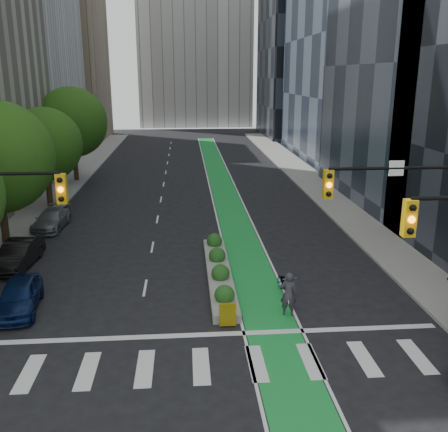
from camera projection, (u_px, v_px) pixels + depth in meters
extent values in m
plane|color=black|center=(200.00, 351.00, 18.81)|extent=(160.00, 160.00, 0.00)
cube|color=gray|center=(50.00, 198.00, 41.88)|extent=(3.60, 90.00, 0.15)
cube|color=gray|center=(326.00, 193.00, 43.66)|extent=(3.60, 90.00, 0.15)
cube|color=green|center=(221.00, 183.00, 47.81)|extent=(2.20, 70.00, 0.01)
cube|color=tan|center=(56.00, 55.00, 77.04)|extent=(14.00, 16.00, 26.00)
cube|color=black|center=(307.00, 49.00, 81.70)|extent=(14.00, 18.00, 28.00)
cylinder|color=black|center=(3.00, 210.00, 28.80)|extent=(0.44, 0.44, 5.04)
cylinder|color=black|center=(48.00, 180.00, 38.47)|extent=(0.44, 0.44, 4.48)
sphere|color=#19440E|center=(45.00, 144.00, 37.72)|extent=(5.60, 5.60, 5.60)
cylinder|color=black|center=(75.00, 155.00, 47.96)|extent=(0.44, 0.44, 5.15)
sphere|color=#19440E|center=(72.00, 122.00, 47.11)|extent=(6.60, 6.60, 6.60)
cube|color=gold|center=(61.00, 189.00, 17.23)|extent=(0.34, 0.28, 1.05)
sphere|color=orange|center=(60.00, 190.00, 17.08)|extent=(0.20, 0.20, 0.20)
cylinder|color=black|center=(403.00, 168.00, 18.00)|extent=(5.50, 0.12, 0.12)
cube|color=gold|center=(328.00, 184.00, 17.94)|extent=(0.34, 0.28, 1.05)
sphere|color=orange|center=(329.00, 185.00, 17.78)|extent=(0.20, 0.20, 0.20)
cube|color=white|center=(396.00, 168.00, 17.95)|extent=(0.55, 0.04, 0.55)
cube|color=gold|center=(409.00, 218.00, 13.70)|extent=(0.34, 0.28, 1.05)
sphere|color=orange|center=(412.00, 220.00, 13.55)|extent=(0.20, 0.20, 0.20)
cube|color=gray|center=(219.00, 274.00, 25.56)|extent=(1.20, 10.00, 0.40)
cube|color=yellow|center=(228.00, 315.00, 20.48)|extent=(0.70, 0.12, 1.00)
sphere|color=#194C19|center=(224.00, 295.00, 22.08)|extent=(0.90, 0.90, 0.90)
sphere|color=#194C19|center=(220.00, 273.00, 24.48)|extent=(0.90, 0.90, 0.90)
sphere|color=#194C19|center=(217.00, 256.00, 26.88)|extent=(0.90, 0.90, 0.90)
sphere|color=#194C19|center=(214.00, 241.00, 29.27)|extent=(0.90, 0.90, 0.90)
imported|color=gray|center=(285.00, 284.00, 23.60)|extent=(1.00, 2.01, 1.01)
imported|color=#38323C|center=(288.00, 294.00, 21.36)|extent=(0.81, 0.63, 1.98)
imported|color=#0C1C48|center=(19.00, 296.00, 21.85)|extent=(2.11, 4.25, 1.39)
imported|color=black|center=(19.00, 254.00, 26.92)|extent=(1.78, 4.38, 1.41)
imported|color=slate|center=(51.00, 219.00, 33.62)|extent=(2.05, 4.50, 1.28)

